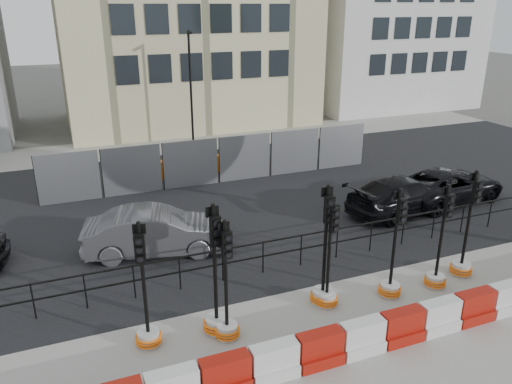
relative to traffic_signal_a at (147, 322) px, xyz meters
name	(u,v)px	position (x,y,z in m)	size (l,w,h in m)	color
ground	(320,285)	(4.82, 0.81, -0.63)	(120.00, 120.00, 0.00)	#51514C
sidewalk_near	(386,351)	(4.82, -2.19, -0.62)	(40.00, 6.00, 0.02)	gray
road	(235,198)	(4.82, 7.81, -0.61)	(40.00, 14.00, 0.03)	black
sidewalk_far	(180,143)	(4.82, 16.81, -0.62)	(40.00, 4.00, 0.02)	gray
kerb_railing	(301,245)	(4.82, 2.01, 0.06)	(18.00, 0.04, 1.00)	black
heras_fencing	(203,164)	(4.34, 10.53, 0.09)	(14.33, 1.72, 2.00)	gray
lamp_post_far	(191,87)	(5.32, 15.79, 2.59)	(0.12, 0.56, 6.00)	black
barrier_row	(382,333)	(4.82, -1.99, -0.26)	(16.75, 0.50, 0.80)	#A8150D
traffic_signal_a	(147,322)	(0.00, 0.00, 0.00)	(0.60, 0.60, 3.04)	beige
traffic_signal_b	(217,304)	(1.59, -0.11, 0.15)	(0.64, 0.64, 3.24)	beige
traffic_signal_c	(227,315)	(1.73, -0.41, -0.02)	(0.58, 0.58, 2.97)	beige
traffic_signal_d	(324,277)	(4.46, 0.02, 0.15)	(0.64, 0.64, 3.25)	beige
traffic_signal_e	(328,285)	(4.50, -0.10, -0.02)	(0.58, 0.58, 2.96)	beige
traffic_signal_f	(392,272)	(6.27, -0.32, 0.09)	(0.60, 0.60, 3.02)	beige
traffic_signal_g	(437,267)	(7.68, -0.41, -0.02)	(0.58, 0.58, 2.96)	beige
traffic_signal_h	(463,255)	(8.79, -0.18, 0.02)	(0.62, 0.62, 3.13)	beige
car_b	(156,232)	(1.08, 4.40, 0.09)	(4.56, 2.40, 1.43)	#4B4B50
car_c	(404,195)	(10.14, 4.23, 0.05)	(4.88, 2.58, 1.35)	black
car_d	(448,185)	(12.43, 4.51, 0.02)	(4.93, 2.73, 1.31)	black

